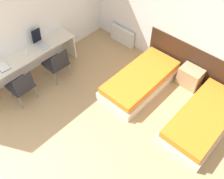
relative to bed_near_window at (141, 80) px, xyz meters
The scene contains 13 objects.
wall_back 1.59m from the bed_near_window, 93.77° to the left, with size 5.53×0.05×2.70m.
wall_left 2.86m from the bed_near_window, 154.61° to the right, with size 0.05×5.33×2.70m.
headboard_panel 1.34m from the bed_near_window, 51.99° to the left, with size 2.65×0.03×0.88m.
bed_near_window is the anchor object (origin of this frame).
bed_near_door 1.61m from the bed_near_window, ahead, with size 0.94×2.00×0.37m.
nightstand 1.15m from the bed_near_window, 45.28° to the left, with size 0.51×0.37×0.47m.
radiator 1.70m from the bed_near_window, 145.93° to the left, with size 0.76×0.12×0.45m.
desk 2.65m from the bed_near_window, 142.55° to the right, with size 0.51×2.50×0.72m.
chair_near_laptop 1.98m from the bed_near_window, 145.18° to the right, with size 0.49×0.49×0.84m.
chair_near_notebook 2.64m from the bed_near_window, 127.73° to the right, with size 0.49×0.49×0.84m.
laptop 2.49m from the bed_near_window, 152.54° to the right, with size 0.37×0.23×0.37m.
open_notebook 3.02m from the bed_near_window, 134.74° to the right, with size 0.32×0.24×0.02m.
mug 2.65m from the bed_near_window, 143.26° to the right, with size 0.08×0.08×0.09m.
Camera 1 is at (2.29, -0.10, 4.36)m, focal length 40.00 mm.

